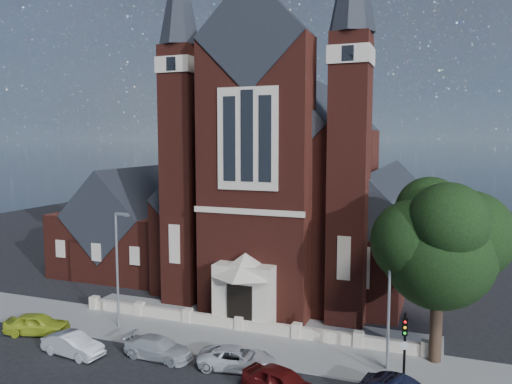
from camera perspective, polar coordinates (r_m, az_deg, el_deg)
ground at (r=42.74m, az=2.59°, el=-11.63°), size 120.00×120.00×0.00m
pavement_strip at (r=33.52m, az=-3.21°, el=-16.74°), size 60.00×5.00×0.12m
forecourt_paving at (r=36.95m, az=-0.63°, el=-14.51°), size 26.00×3.00×0.14m
forecourt_wall at (r=35.22m, az=-1.85°, el=-15.58°), size 24.00×0.40×0.90m
church at (r=48.58m, az=5.53°, el=0.37°), size 20.01×34.90×29.20m
parish_hall at (r=51.35m, az=-13.59°, el=-4.17°), size 12.00×12.20×10.24m
street_tree at (r=30.07m, az=20.39°, el=-5.89°), size 6.40×6.60×10.70m
street_lamp_left at (r=35.46m, az=-15.49°, el=-7.84°), size 1.16×0.22×8.09m
street_lamp_right at (r=29.09m, az=15.17°, el=-10.92°), size 1.16×0.22×8.09m
traffic_signal at (r=28.21m, az=16.64°, el=-15.85°), size 0.28×0.42×4.00m
car_lime_van at (r=37.39m, az=-23.74°, el=-13.63°), size 4.49×2.87×1.42m
car_silver_a at (r=33.28m, az=-20.19°, el=-16.05°), size 4.19×1.87×1.33m
car_silver_b at (r=31.59m, az=-11.09°, el=-17.09°), size 4.43×1.99×1.26m
car_white_suv at (r=29.83m, az=-2.18°, el=-18.45°), size 4.70×2.74×1.23m
car_dark_red at (r=26.94m, az=3.05°, el=-20.96°), size 4.73×2.99×1.50m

